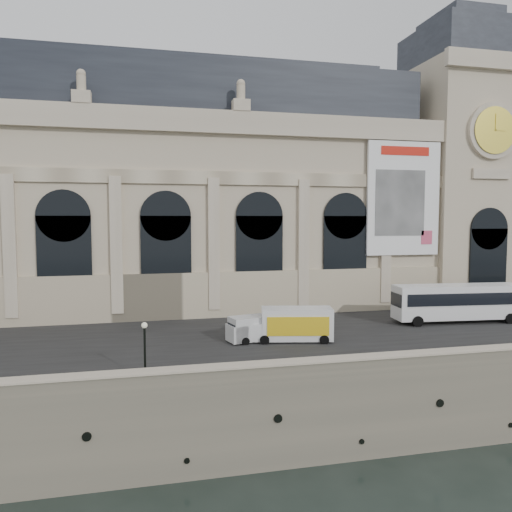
{
  "coord_description": "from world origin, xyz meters",
  "views": [
    {
      "loc": [
        -6.69,
        -30.77,
        16.79
      ],
      "look_at": [
        5.66,
        22.0,
        12.63
      ],
      "focal_mm": 35.0,
      "sensor_mm": 36.0,
      "label": 1
    }
  ],
  "objects": [
    {
      "name": "ground",
      "position": [
        0.0,
        0.0,
        0.0
      ],
      "size": [
        260.0,
        260.0,
        0.0
      ],
      "primitive_type": "plane",
      "color": "black",
      "rests_on": "ground"
    },
    {
      "name": "quay",
      "position": [
        0.0,
        35.0,
        3.0
      ],
      "size": [
        160.0,
        70.0,
        6.0
      ],
      "primitive_type": "cube",
      "color": "gray",
      "rests_on": "ground"
    },
    {
      "name": "street",
      "position": [
        0.0,
        14.0,
        6.03
      ],
      "size": [
        160.0,
        24.0,
        0.06
      ],
      "primitive_type": "cube",
      "color": "#2D2D2D",
      "rests_on": "quay"
    },
    {
      "name": "parapet",
      "position": [
        0.0,
        0.6,
        6.62
      ],
      "size": [
        160.0,
        1.4,
        1.21
      ],
      "color": "gray",
      "rests_on": "quay"
    },
    {
      "name": "museum",
      "position": [
        -5.98,
        30.86,
        19.72
      ],
      "size": [
        69.0,
        18.7,
        29.1
      ],
      "color": "#BEB092",
      "rests_on": "quay"
    },
    {
      "name": "clock_pavilion",
      "position": [
        34.0,
        27.93,
        23.42
      ],
      "size": [
        13.0,
        14.72,
        36.7
      ],
      "color": "#BEB092",
      "rests_on": "quay"
    },
    {
      "name": "bus_right",
      "position": [
        25.05,
        13.85,
        8.2
      ],
      "size": [
        13.53,
        4.12,
        3.93
      ],
      "color": "silver",
      "rests_on": "quay"
    },
    {
      "name": "van_c",
      "position": [
        2.9,
        11.04,
        7.15
      ],
      "size": [
        5.35,
        2.99,
        2.25
      ],
      "color": "silver",
      "rests_on": "quay"
    },
    {
      "name": "box_truck",
      "position": [
        6.15,
        10.3,
        7.49
      ],
      "size": [
        7.66,
        3.83,
        2.96
      ],
      "color": "silver",
      "rests_on": "quay"
    },
    {
      "name": "lamp_right",
      "position": [
        -6.48,
        2.41,
        7.96
      ],
      "size": [
        0.4,
        0.4,
        3.93
      ],
      "color": "black",
      "rests_on": "quay"
    }
  ]
}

